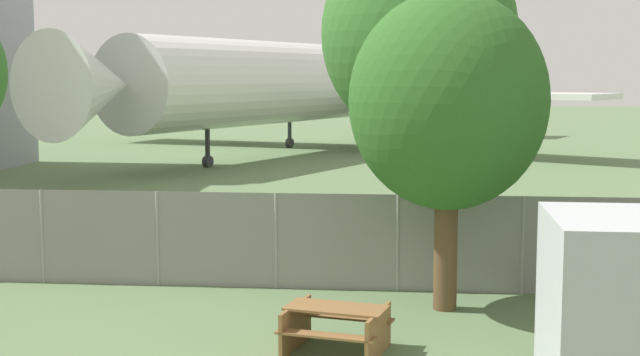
{
  "coord_description": "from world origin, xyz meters",
  "views": [
    {
      "loc": [
        2.72,
        -7.46,
        4.49
      ],
      "look_at": [
        0.63,
        13.76,
        2.0
      ],
      "focal_mm": 50.0,
      "sensor_mm": 36.0,
      "label": 1
    }
  ],
  "objects": [
    {
      "name": "perimeter_fence",
      "position": [
        0.0,
        10.76,
        1.01
      ],
      "size": [
        56.07,
        0.07,
        2.03
      ],
      "color": "gray",
      "rests_on": "ground"
    },
    {
      "name": "picnic_bench_near_cabin",
      "position": [
        1.61,
        6.52,
        0.47
      ],
      "size": [
        1.88,
        1.73,
        0.76
      ],
      "rotation": [
        0.0,
        0.0,
        -0.23
      ],
      "color": "brown",
      "rests_on": "ground"
    },
    {
      "name": "airplane",
      "position": [
        -2.54,
        44.66,
        3.99
      ],
      "size": [
        32.03,
        40.02,
        12.84
      ],
      "rotation": [
        0.0,
        0.0,
        -1.99
      ],
      "color": "white",
      "rests_on": "ground"
    },
    {
      "name": "tree_behind_benches",
      "position": [
        3.47,
        9.39,
        3.97
      ],
      "size": [
        3.74,
        3.74,
        6.05
      ],
      "color": "brown",
      "rests_on": "ground"
    },
    {
      "name": "tree_left_of_cabin",
      "position": [
        2.97,
        14.71,
        5.44
      ],
      "size": [
        4.79,
        4.79,
        8.11
      ],
      "color": "#4C3823",
      "rests_on": "ground"
    }
  ]
}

